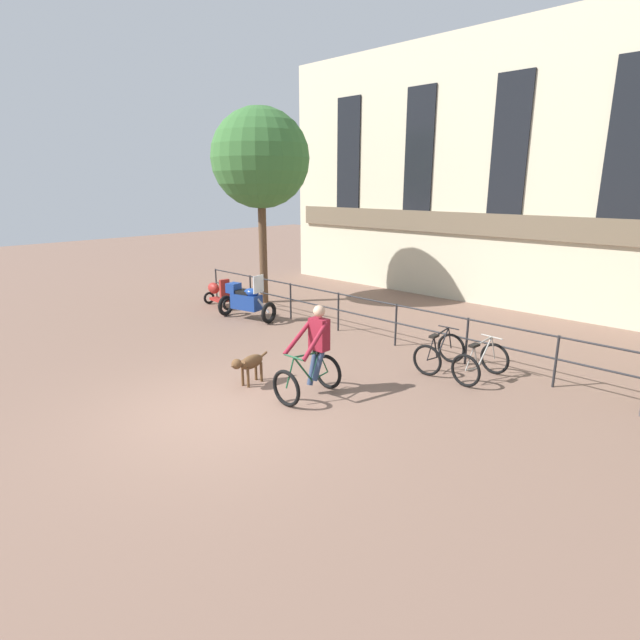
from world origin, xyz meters
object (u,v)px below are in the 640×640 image
(cyclist_with_bike, at_px, (313,356))
(parked_scooter, at_px, (217,293))
(parked_motorcycle, at_px, (246,301))
(parked_bicycle_mid_left, at_px, (481,363))
(parked_bicycle_near_lamp, at_px, (439,353))
(dog, at_px, (249,363))

(cyclist_with_bike, xyz_separation_m, parked_scooter, (-7.13, 2.85, -0.30))
(parked_motorcycle, relative_size, parked_scooter, 1.41)
(parked_bicycle_mid_left, bearing_deg, parked_motorcycle, 8.04)
(cyclist_with_bike, bearing_deg, parked_bicycle_mid_left, 54.91)
(parked_motorcycle, height_order, parked_bicycle_mid_left, parked_motorcycle)
(cyclist_with_bike, xyz_separation_m, parked_bicycle_near_lamp, (0.98, 2.85, -0.41))
(cyclist_with_bike, relative_size, parked_bicycle_mid_left, 1.46)
(dog, height_order, parked_bicycle_mid_left, parked_bicycle_mid_left)
(parked_motorcycle, relative_size, parked_bicycle_near_lamp, 1.62)
(cyclist_with_bike, height_order, parked_bicycle_mid_left, cyclist_with_bike)
(dog, bearing_deg, cyclist_with_bike, 15.48)
(dog, distance_m, parked_motorcycle, 5.02)
(cyclist_with_bike, relative_size, dog, 1.70)
(parked_bicycle_mid_left, relative_size, parked_scooter, 0.89)
(parked_bicycle_near_lamp, height_order, parked_scooter, parked_scooter)
(parked_motorcycle, bearing_deg, parked_scooter, 68.67)
(cyclist_with_bike, distance_m, parked_bicycle_mid_left, 3.46)
(parked_motorcycle, distance_m, parked_bicycle_mid_left, 7.15)
(parked_scooter, bearing_deg, dog, -115.27)
(dog, bearing_deg, parked_bicycle_near_lamp, 49.10)
(parked_bicycle_mid_left, bearing_deg, dog, 52.33)
(parked_scooter, bearing_deg, parked_bicycle_mid_left, -85.42)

